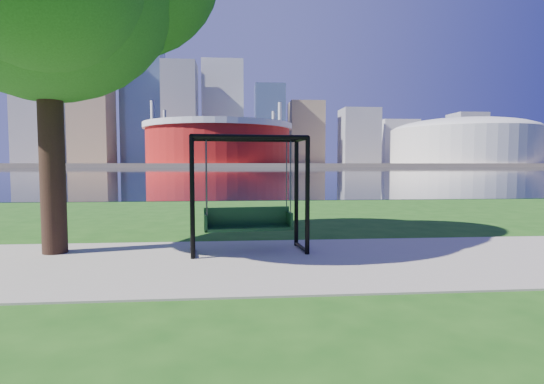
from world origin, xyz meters
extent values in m
plane|color=#1E5114|center=(0.00, 0.00, 0.00)|extent=(900.00, 900.00, 0.00)
cube|color=#9E937F|center=(0.00, -0.50, 0.01)|extent=(120.00, 4.00, 0.03)
cube|color=black|center=(0.00, 102.00, 0.01)|extent=(900.00, 180.00, 0.02)
cube|color=#937F60|center=(0.00, 306.00, 1.00)|extent=(900.00, 228.00, 2.00)
cylinder|color=maroon|center=(-10.00, 235.00, 13.00)|extent=(80.00, 80.00, 22.00)
cylinder|color=silver|center=(-10.00, 235.00, 22.50)|extent=(83.00, 83.00, 3.00)
cylinder|color=silver|center=(22.91, 254.00, 18.00)|extent=(2.00, 2.00, 32.00)
cylinder|color=silver|center=(-42.91, 254.00, 18.00)|extent=(2.00, 2.00, 32.00)
cylinder|color=silver|center=(-42.91, 216.00, 18.00)|extent=(2.00, 2.00, 32.00)
cylinder|color=silver|center=(22.91, 216.00, 18.00)|extent=(2.00, 2.00, 32.00)
cylinder|color=beige|center=(135.00, 235.00, 12.00)|extent=(84.00, 84.00, 20.00)
ellipsoid|color=beige|center=(135.00, 235.00, 21.00)|extent=(84.00, 84.00, 15.12)
cube|color=gray|center=(-140.00, 310.00, 33.00)|extent=(28.00, 28.00, 62.00)
cube|color=#998466|center=(-100.00, 300.00, 46.00)|extent=(26.00, 26.00, 88.00)
cube|color=slate|center=(-70.00, 325.00, 49.50)|extent=(30.00, 24.00, 95.00)
cube|color=gray|center=(-40.00, 305.00, 38.00)|extent=(24.00, 24.00, 72.00)
cube|color=silver|center=(-10.00, 335.00, 42.00)|extent=(32.00, 28.00, 80.00)
cube|color=slate|center=(25.00, 310.00, 31.00)|extent=(22.00, 22.00, 58.00)
cube|color=#998466|center=(55.00, 325.00, 26.00)|extent=(26.00, 26.00, 48.00)
cube|color=gray|center=(95.00, 315.00, 23.00)|extent=(28.00, 24.00, 42.00)
cube|color=silver|center=(135.00, 340.00, 20.00)|extent=(30.00, 26.00, 36.00)
cube|color=gray|center=(185.00, 320.00, 22.00)|extent=(24.00, 24.00, 40.00)
cube|color=#998466|center=(225.00, 335.00, 18.00)|extent=(26.00, 26.00, 32.00)
sphere|color=#998466|center=(-100.00, 300.00, 93.50)|extent=(10.00, 10.00, 10.00)
cylinder|color=black|center=(-1.62, -0.20, 1.12)|extent=(0.10, 0.10, 2.24)
cylinder|color=black|center=(0.51, 0.00, 1.12)|extent=(0.10, 0.10, 2.24)
cylinder|color=black|center=(-1.71, 0.67, 1.12)|extent=(0.10, 0.10, 2.24)
cylinder|color=black|center=(0.42, 0.87, 1.12)|extent=(0.10, 0.10, 2.24)
cylinder|color=black|center=(-0.56, -0.10, 2.24)|extent=(2.14, 0.29, 0.09)
cylinder|color=black|center=(-0.64, 0.77, 2.24)|extent=(2.14, 0.29, 0.09)
cylinder|color=black|center=(-1.67, 0.23, 2.24)|extent=(0.17, 0.88, 0.09)
cylinder|color=black|center=(-1.67, 0.23, 0.08)|extent=(0.15, 0.88, 0.07)
cylinder|color=black|center=(0.47, 0.44, 2.24)|extent=(0.17, 0.88, 0.09)
cylinder|color=black|center=(0.47, 0.44, 0.08)|extent=(0.15, 0.88, 0.07)
cube|color=black|center=(-0.60, 0.34, 0.49)|extent=(1.74, 0.60, 0.06)
cube|color=black|center=(-0.62, 0.52, 0.70)|extent=(1.70, 0.21, 0.37)
cube|color=black|center=(-1.42, 0.26, 0.62)|extent=(0.09, 0.44, 0.33)
cube|color=black|center=(0.22, 0.41, 0.62)|extent=(0.09, 0.44, 0.33)
cylinder|color=#38383E|center=(-1.38, 0.08, 1.49)|extent=(0.03, 0.03, 1.41)
cylinder|color=#38383E|center=(0.22, 0.23, 1.49)|extent=(0.03, 0.03, 1.41)
cylinder|color=#38383E|center=(-1.42, 0.44, 1.49)|extent=(0.03, 0.03, 1.41)
cylinder|color=#38383E|center=(0.18, 0.59, 1.49)|extent=(0.03, 0.03, 1.41)
cylinder|color=black|center=(-4.33, 0.54, 2.29)|extent=(0.46, 0.46, 4.59)
camera|label=1|loc=(-0.85, -7.89, 1.75)|focal=28.00mm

